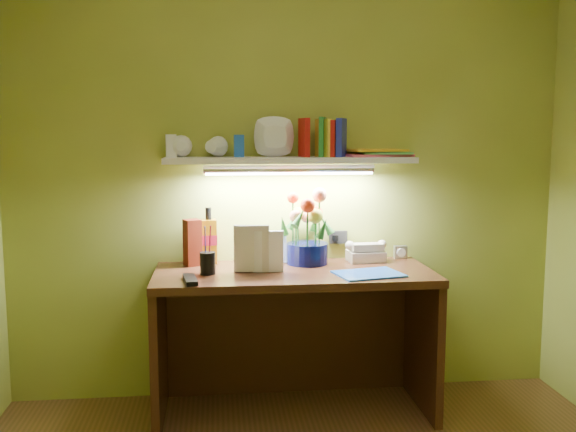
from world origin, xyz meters
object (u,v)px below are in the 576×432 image
object	(u,v)px
whisky_bottle	(209,235)
flower_bouquet	(307,228)
desk	(294,342)
telephone	(366,251)
desk_clock	(400,252)

from	to	relation	value
whisky_bottle	flower_bouquet	bearing A→B (deg)	-7.70
desk	whisky_bottle	bearing A→B (deg)	150.80
desk	telephone	distance (m)	0.63
desk_clock	flower_bouquet	bearing A→B (deg)	-172.53
flower_bouquet	desk_clock	distance (m)	0.56
desk	telephone	size ratio (longest dim) A/B	7.36
flower_bouquet	telephone	distance (m)	0.35
flower_bouquet	desk	bearing A→B (deg)	-118.22
telephone	desk_clock	bearing A→B (deg)	11.88
desk	flower_bouquet	xyz separation A→B (m)	(0.09, 0.17, 0.57)
flower_bouquet	whisky_bottle	size ratio (longest dim) A/B	1.29
flower_bouquet	desk_clock	world-z (taller)	flower_bouquet
desk	whisky_bottle	xyz separation A→B (m)	(-0.43, 0.24, 0.52)
telephone	whisky_bottle	distance (m)	0.85
desk	desk_clock	distance (m)	0.79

